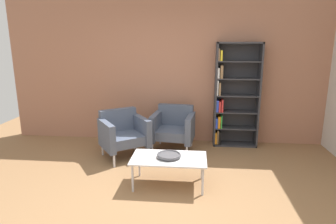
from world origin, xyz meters
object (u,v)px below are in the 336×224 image
object	(u,v)px
armchair_by_bookshelf	(123,133)
armchair_corner_red	(173,127)
decorative_bowl	(169,155)
coffee_table_low	(169,160)
bookshelf_tall	(233,97)

from	to	relation	value
armchair_by_bookshelf	armchair_corner_red	distance (m)	0.91
decorative_bowl	armchair_by_bookshelf	world-z (taller)	armchair_by_bookshelf
decorative_bowl	armchair_by_bookshelf	distance (m)	1.29
decorative_bowl	coffee_table_low	bearing A→B (deg)	180.00
bookshelf_tall	decorative_bowl	world-z (taller)	bookshelf_tall
decorative_bowl	armchair_corner_red	distance (m)	1.36
decorative_bowl	armchair_corner_red	size ratio (longest dim) A/B	0.41
bookshelf_tall	coffee_table_low	bearing A→B (deg)	-120.67
armchair_by_bookshelf	armchair_corner_red	size ratio (longest dim) A/B	1.20
coffee_table_low	decorative_bowl	world-z (taller)	decorative_bowl
decorative_bowl	armchair_by_bookshelf	size ratio (longest dim) A/B	0.34
bookshelf_tall	armchair_by_bookshelf	bearing A→B (deg)	-157.85
bookshelf_tall	armchair_by_bookshelf	size ratio (longest dim) A/B	2.01
bookshelf_tall	coffee_table_low	size ratio (longest dim) A/B	1.90
armchair_corner_red	armchair_by_bookshelf	bearing A→B (deg)	-146.80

